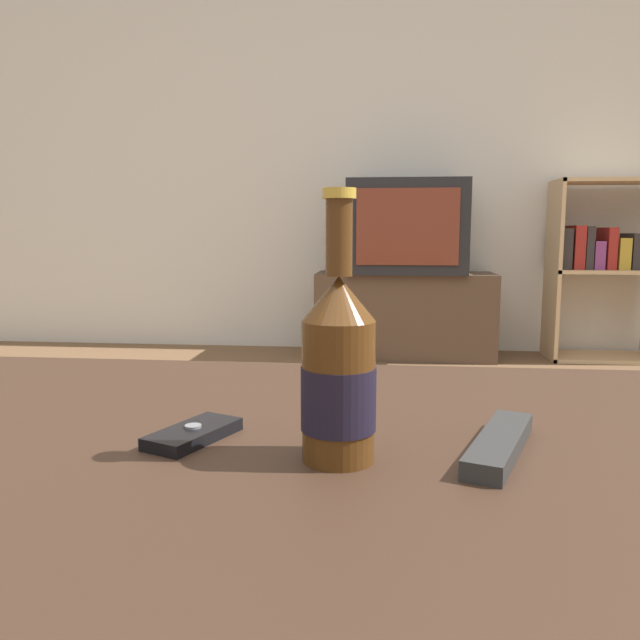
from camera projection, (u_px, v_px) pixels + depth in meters
back_wall at (360, 124)px, 3.56m from camera, size 8.00×0.05×2.60m
coffee_table at (247, 486)px, 0.71m from camera, size 1.27×0.80×0.46m
tv_stand at (404, 315)px, 3.43m from camera, size 0.96×0.36×0.46m
television at (406, 227)px, 3.36m from camera, size 0.63×0.45×0.49m
bookshelf at (601, 262)px, 3.32m from camera, size 0.56×0.30×0.96m
beer_bottle at (339, 371)px, 0.62m from camera, size 0.08×0.08×0.27m
cell_phone at (193, 434)px, 0.69m from camera, size 0.09×0.13×0.02m
remote_control at (500, 444)px, 0.65m from camera, size 0.10×0.19×0.02m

